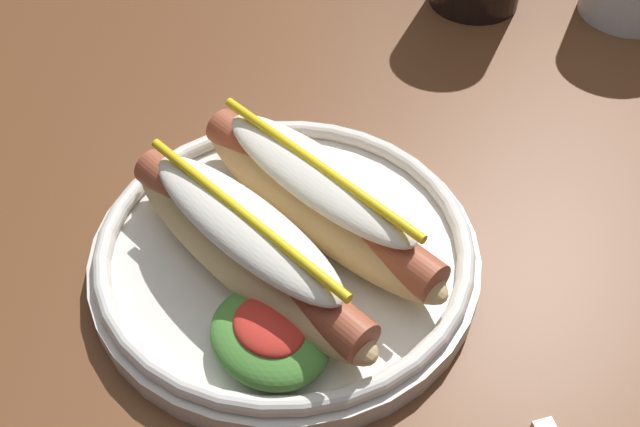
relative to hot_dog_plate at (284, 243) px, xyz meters
The scene contains 2 objects.
dining_table 0.20m from the hot_dog_plate, 99.15° to the left, with size 1.37×0.83×0.74m.
hot_dog_plate is the anchor object (origin of this frame).
Camera 1 is at (0.29, -0.35, 1.14)m, focal length 44.44 mm.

